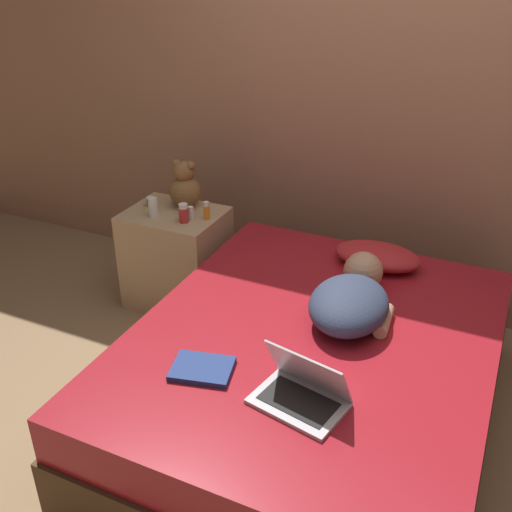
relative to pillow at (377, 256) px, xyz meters
The scene contains 14 objects.
ground_plane 0.90m from the pillow, 97.04° to the right, with size 12.00×12.00×0.00m, color #937551.
wall_back 0.91m from the pillow, 99.80° to the left, with size 8.00×0.06×2.60m.
bed 0.78m from the pillow, 97.04° to the right, with size 1.52×1.88×0.50m.
nightstand 1.21m from the pillow, behind, with size 0.55×0.44×0.60m.
pillow is the anchor object (origin of this frame).
person_lying 0.51m from the pillow, 88.17° to the right, with size 0.38×0.65×0.19m.
laptop 1.13m from the pillow, 89.09° to the right, with size 0.37×0.29×0.22m.
teddy_bear 1.18m from the pillow, behind, with size 0.19×0.19×0.28m.
bottle_orange 0.97m from the pillow, behind, with size 0.04×0.04×0.11m.
bottle_white 1.28m from the pillow, behind, with size 0.05×0.05×0.11m.
bottle_green 1.36m from the pillow, behind, with size 0.04×0.04×0.06m.
bottle_red 1.08m from the pillow, behind, with size 0.05×0.05×0.11m.
bottle_clear 1.06m from the pillow, behind, with size 0.04×0.04×0.07m.
book 1.20m from the pillow, 109.44° to the right, with size 0.27×0.23×0.02m.
Camera 1 is at (0.67, -2.03, 2.01)m, focal length 42.00 mm.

